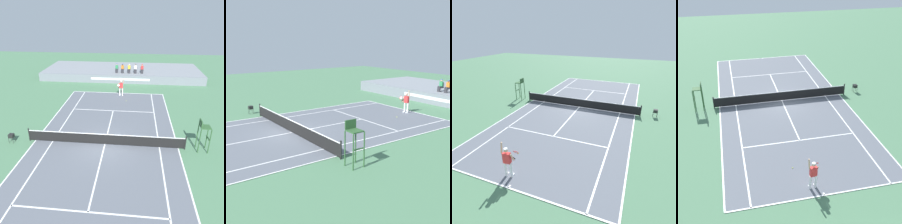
# 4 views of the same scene
# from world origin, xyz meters

# --- Properties ---
(ground_plane) EXTENTS (80.00, 80.00, 0.00)m
(ground_plane) POSITION_xyz_m (0.00, 0.00, 0.00)
(ground_plane) COLOR #4C7A56
(court) EXTENTS (11.08, 23.88, 0.03)m
(court) POSITION_xyz_m (0.00, 0.00, 0.01)
(court) COLOR slate
(court) RESTS_ON ground
(net) EXTENTS (11.98, 0.10, 1.07)m
(net) POSITION_xyz_m (0.00, 0.00, 0.52)
(net) COLOR black
(net) RESTS_ON ground
(tennis_player) EXTENTS (0.75, 0.68, 2.08)m
(tennis_player) POSITION_xyz_m (0.46, 11.13, 0.99)
(tennis_player) COLOR white
(tennis_player) RESTS_ON ground
(tennis_ball) EXTENTS (0.07, 0.07, 0.07)m
(tennis_ball) POSITION_xyz_m (1.20, 9.24, 0.03)
(tennis_ball) COLOR #D1E533
(tennis_ball) RESTS_ON ground
(umpire_chair) EXTENTS (0.77, 0.77, 2.44)m
(umpire_chair) POSITION_xyz_m (7.06, 0.00, 1.56)
(umpire_chair) COLOR #2D562D
(umpire_chair) RESTS_ON ground
(ball_hopper) EXTENTS (0.36, 0.36, 0.70)m
(ball_hopper) POSITION_xyz_m (-7.21, -0.37, 0.57)
(ball_hopper) COLOR black
(ball_hopper) RESTS_ON ground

